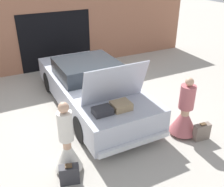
{
  "coord_description": "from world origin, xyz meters",
  "views": [
    {
      "loc": [
        -2.57,
        -6.43,
        3.95
      ],
      "look_at": [
        0.0,
        -1.35,
        1.02
      ],
      "focal_mm": 42.0,
      "sensor_mm": 36.0,
      "label": 1
    }
  ],
  "objects_px": {
    "suitcase_beside_left_person": "(69,174)",
    "person_right": "(185,115)",
    "car": "(91,87)",
    "suitcase_beside_right_person": "(202,132)",
    "person_left": "(67,148)"
  },
  "relations": [
    {
      "from": "suitcase_beside_left_person",
      "to": "person_right",
      "type": "bearing_deg",
      "value": 5.29
    },
    {
      "from": "car",
      "to": "suitcase_beside_right_person",
      "type": "relative_size",
      "value": 11.08
    },
    {
      "from": "car",
      "to": "suitcase_beside_right_person",
      "type": "distance_m",
      "value": 3.29
    },
    {
      "from": "car",
      "to": "suitcase_beside_left_person",
      "type": "bearing_deg",
      "value": -120.85
    },
    {
      "from": "person_left",
      "to": "suitcase_beside_left_person",
      "type": "bearing_deg",
      "value": -30.38
    },
    {
      "from": "suitcase_beside_left_person",
      "to": "suitcase_beside_right_person",
      "type": "bearing_deg",
      "value": -1.88
    },
    {
      "from": "suitcase_beside_right_person",
      "to": "person_right",
      "type": "bearing_deg",
      "value": 121.84
    },
    {
      "from": "car",
      "to": "suitcase_beside_right_person",
      "type": "xyz_separation_m",
      "value": [
        1.73,
        -2.77,
        -0.4
      ]
    },
    {
      "from": "car",
      "to": "suitcase_beside_right_person",
      "type": "height_order",
      "value": "car"
    },
    {
      "from": "suitcase_beside_right_person",
      "to": "car",
      "type": "bearing_deg",
      "value": 122.04
    },
    {
      "from": "car",
      "to": "person_left",
      "type": "height_order",
      "value": "car"
    },
    {
      "from": "suitcase_beside_left_person",
      "to": "person_left",
      "type": "bearing_deg",
      "value": 73.16
    },
    {
      "from": "person_right",
      "to": "car",
      "type": "bearing_deg",
      "value": 41.81
    },
    {
      "from": "person_right",
      "to": "person_left",
      "type": "bearing_deg",
      "value": 98.64
    },
    {
      "from": "car",
      "to": "person_right",
      "type": "xyz_separation_m",
      "value": [
        1.49,
        -2.38,
        -0.07
      ]
    }
  ]
}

